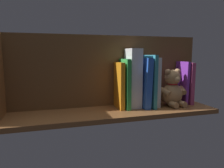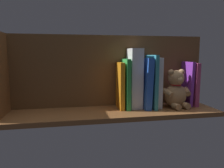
# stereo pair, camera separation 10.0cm
# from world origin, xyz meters

# --- Properties ---
(ground_plane) EXTENTS (1.02, 0.26, 0.02)m
(ground_plane) POSITION_xyz_m (0.00, 0.00, -0.01)
(ground_plane) COLOR brown
(shelf_back_panel) EXTENTS (1.02, 0.02, 0.36)m
(shelf_back_panel) POSITION_xyz_m (0.00, -0.11, 0.18)
(shelf_back_panel) COLOR brown
(shelf_back_panel) RESTS_ON ground_plane
(book_0) EXTENTS (0.02, 0.12, 0.22)m
(book_0) POSITION_xyz_m (-0.44, -0.04, 0.11)
(book_0) COLOR #B23F72
(book_0) RESTS_ON ground_plane
(book_1) EXTENTS (0.02, 0.11, 0.23)m
(book_1) POSITION_xyz_m (-0.41, -0.04, 0.11)
(book_1) COLOR purple
(book_1) RESTS_ON ground_plane
(teddy_bear) EXTENTS (0.16, 0.13, 0.19)m
(teddy_bear) POSITION_xyz_m (-0.33, -0.01, 0.09)
(teddy_bear) COLOR tan
(teddy_bear) RESTS_ON ground_plane
(book_2) EXTENTS (0.03, 0.12, 0.25)m
(book_2) POSITION_xyz_m (-0.23, -0.04, 0.13)
(book_2) COLOR silver
(book_2) RESTS_ON ground_plane
(book_3) EXTENTS (0.02, 0.15, 0.26)m
(book_3) POSITION_xyz_m (-0.21, -0.02, 0.13)
(book_3) COLOR teal
(book_3) RESTS_ON ground_plane
(book_4) EXTENTS (0.04, 0.14, 0.25)m
(book_4) POSITION_xyz_m (-0.17, -0.02, 0.12)
(book_4) COLOR blue
(book_4) RESTS_ON ground_plane
(dictionary_thick_white) EXTENTS (0.06, 0.11, 0.30)m
(dictionary_thick_white) POSITION_xyz_m (-0.12, -0.04, 0.15)
(dictionary_thick_white) COLOR white
(dictionary_thick_white) RESTS_ON ground_plane
(book_5) EXTENTS (0.02, 0.13, 0.25)m
(book_5) POSITION_xyz_m (-0.08, -0.03, 0.12)
(book_5) COLOR green
(book_5) RESTS_ON ground_plane
(book_6) EXTENTS (0.02, 0.12, 0.23)m
(book_6) POSITION_xyz_m (-0.05, -0.04, 0.11)
(book_6) COLOR orange
(book_6) RESTS_ON ground_plane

